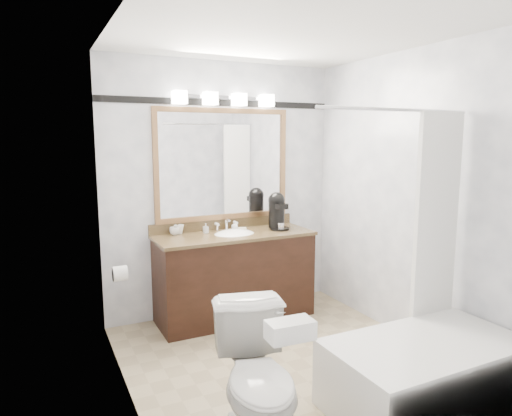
# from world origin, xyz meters

# --- Properties ---
(room) EXTENTS (2.42, 2.62, 2.52)m
(room) POSITION_xyz_m (0.00, 0.00, 1.25)
(room) COLOR tan
(room) RESTS_ON ground
(vanity) EXTENTS (1.53, 0.58, 0.97)m
(vanity) POSITION_xyz_m (0.00, 1.02, 0.44)
(vanity) COLOR black
(vanity) RESTS_ON ground
(mirror) EXTENTS (1.40, 0.04, 1.10)m
(mirror) POSITION_xyz_m (0.00, 1.28, 1.50)
(mirror) COLOR olive
(mirror) RESTS_ON room
(vanity_light_bar) EXTENTS (1.02, 0.14, 0.12)m
(vanity_light_bar) POSITION_xyz_m (0.00, 1.23, 2.13)
(vanity_light_bar) COLOR silver
(vanity_light_bar) RESTS_ON room
(accent_stripe) EXTENTS (2.40, 0.01, 0.06)m
(accent_stripe) POSITION_xyz_m (0.00, 1.29, 2.10)
(accent_stripe) COLOR black
(accent_stripe) RESTS_ON room
(bathtub) EXTENTS (1.30, 0.75, 1.96)m
(bathtub) POSITION_xyz_m (0.55, -0.90, 0.28)
(bathtub) COLOR white
(bathtub) RESTS_ON ground
(tp_roll) EXTENTS (0.11, 0.12, 0.12)m
(tp_roll) POSITION_xyz_m (-1.14, 0.66, 0.70)
(tp_roll) COLOR white
(tp_roll) RESTS_ON room
(toilet) EXTENTS (0.61, 0.85, 0.79)m
(toilet) POSITION_xyz_m (-0.63, -0.77, 0.39)
(toilet) COLOR white
(toilet) RESTS_ON ground
(tissue_box) EXTENTS (0.24, 0.14, 0.09)m
(tissue_box) POSITION_xyz_m (-0.63, -1.12, 0.84)
(tissue_box) COLOR white
(tissue_box) RESTS_ON toilet
(coffee_maker) EXTENTS (0.19, 0.24, 0.37)m
(coffee_maker) POSITION_xyz_m (0.48, 1.04, 1.04)
(coffee_maker) COLOR black
(coffee_maker) RESTS_ON vanity
(cup_left) EXTENTS (0.11, 0.11, 0.07)m
(cup_left) POSITION_xyz_m (-0.53, 1.21, 0.89)
(cup_left) COLOR white
(cup_left) RESTS_ON vanity
(cup_right) EXTENTS (0.12, 0.12, 0.09)m
(cup_right) POSITION_xyz_m (-0.48, 1.23, 0.89)
(cup_right) COLOR white
(cup_right) RESTS_ON vanity
(soap_bottle_a) EXTENTS (0.05, 0.05, 0.09)m
(soap_bottle_a) POSITION_xyz_m (-0.24, 1.16, 0.90)
(soap_bottle_a) COLOR white
(soap_bottle_a) RESTS_ON vanity
(soap_bottle_b) EXTENTS (0.08, 0.08, 0.08)m
(soap_bottle_b) POSITION_xyz_m (0.08, 1.19, 0.89)
(soap_bottle_b) COLOR white
(soap_bottle_b) RESTS_ON vanity
(soap_bar) EXTENTS (0.09, 0.07, 0.03)m
(soap_bar) POSITION_xyz_m (0.14, 1.13, 0.86)
(soap_bar) COLOR beige
(soap_bar) RESTS_ON vanity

